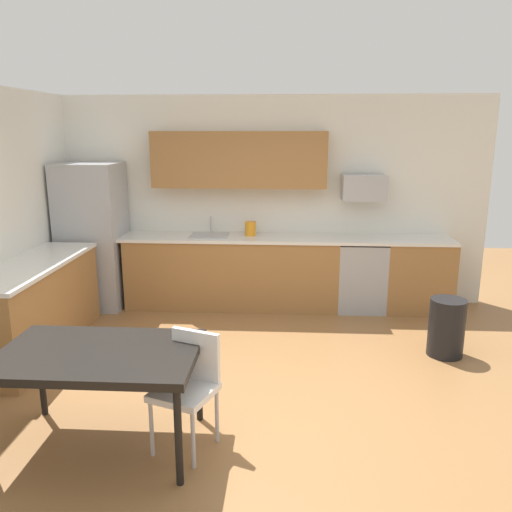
# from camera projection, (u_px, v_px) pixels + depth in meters

# --- Properties ---
(ground_plane) EXTENTS (12.00, 12.00, 0.00)m
(ground_plane) POSITION_uv_depth(u_px,v_px,m) (249.00, 392.00, 4.56)
(ground_plane) COLOR olive
(wall_back) EXTENTS (5.80, 0.10, 2.70)m
(wall_back) POSITION_uv_depth(u_px,v_px,m) (264.00, 201.00, 6.81)
(wall_back) COLOR silver
(wall_back) RESTS_ON ground
(cabinet_run_back) EXTENTS (2.72, 0.60, 0.90)m
(cabinet_run_back) POSITION_uv_depth(u_px,v_px,m) (232.00, 273.00, 6.71)
(cabinet_run_back) COLOR olive
(cabinet_run_back) RESTS_ON ground
(cabinet_run_back_right) EXTENTS (0.83, 0.60, 0.90)m
(cabinet_run_back_right) POSITION_uv_depth(u_px,v_px,m) (417.00, 276.00, 6.57)
(cabinet_run_back_right) COLOR olive
(cabinet_run_back_right) RESTS_ON ground
(cabinet_run_left) EXTENTS (0.60, 2.00, 0.90)m
(cabinet_run_left) POSITION_uv_depth(u_px,v_px,m) (35.00, 308.00, 5.37)
(cabinet_run_left) COLOR olive
(cabinet_run_left) RESTS_ON ground
(countertop_back) EXTENTS (4.80, 0.64, 0.04)m
(countertop_back) POSITION_uv_depth(u_px,v_px,m) (262.00, 238.00, 6.57)
(countertop_back) COLOR silver
(countertop_back) RESTS_ON cabinet_run_back
(countertop_left) EXTENTS (0.64, 2.00, 0.04)m
(countertop_left) POSITION_uv_depth(u_px,v_px,m) (31.00, 265.00, 5.26)
(countertop_left) COLOR silver
(countertop_left) RESTS_ON cabinet_run_left
(upper_cabinets_back) EXTENTS (2.20, 0.34, 0.70)m
(upper_cabinets_back) POSITION_uv_depth(u_px,v_px,m) (239.00, 160.00, 6.48)
(upper_cabinets_back) COLOR olive
(refrigerator) EXTENTS (0.76, 0.70, 1.86)m
(refrigerator) POSITION_uv_depth(u_px,v_px,m) (93.00, 236.00, 6.62)
(refrigerator) COLOR #9EA0A5
(refrigerator) RESTS_ON ground
(oven_range) EXTENTS (0.60, 0.60, 0.91)m
(oven_range) POSITION_uv_depth(u_px,v_px,m) (360.00, 274.00, 6.61)
(oven_range) COLOR #999BA0
(oven_range) RESTS_ON ground
(microwave) EXTENTS (0.54, 0.36, 0.32)m
(microwave) POSITION_uv_depth(u_px,v_px,m) (364.00, 187.00, 6.44)
(microwave) COLOR #9EA0A5
(sink_basin) EXTENTS (0.48, 0.40, 0.14)m
(sink_basin) POSITION_uv_depth(u_px,v_px,m) (209.00, 240.00, 6.62)
(sink_basin) COLOR #A5A8AD
(sink_basin) RESTS_ON countertop_back
(sink_faucet) EXTENTS (0.02, 0.02, 0.24)m
(sink_faucet) POSITION_uv_depth(u_px,v_px,m) (211.00, 226.00, 6.76)
(sink_faucet) COLOR #B2B5BA
(sink_faucet) RESTS_ON countertop_back
(dining_table) EXTENTS (1.40, 0.90, 0.75)m
(dining_table) POSITION_uv_depth(u_px,v_px,m) (99.00, 359.00, 3.63)
(dining_table) COLOR black
(dining_table) RESTS_ON ground
(chair_near_table) EXTENTS (0.52, 0.52, 0.85)m
(chair_near_table) POSITION_uv_depth(u_px,v_px,m) (189.00, 381.00, 3.70)
(chair_near_table) COLOR white
(chair_near_table) RESTS_ON ground
(trash_bin) EXTENTS (0.36, 0.36, 0.60)m
(trash_bin) POSITION_uv_depth(u_px,v_px,m) (446.00, 327.00, 5.25)
(trash_bin) COLOR black
(trash_bin) RESTS_ON ground
(kettle) EXTENTS (0.14, 0.14, 0.20)m
(kettle) POSITION_uv_depth(u_px,v_px,m) (250.00, 229.00, 6.61)
(kettle) COLOR orange
(kettle) RESTS_ON countertop_back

